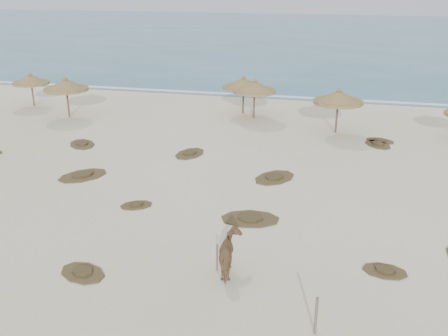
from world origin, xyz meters
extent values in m
plane|color=beige|center=(0.00, 0.00, 0.00)|extent=(160.00, 160.00, 0.00)
cube|color=#285D7A|center=(0.00, 75.00, 0.00)|extent=(200.00, 100.00, 0.01)
cube|color=silver|center=(0.00, 26.00, 0.00)|extent=(70.00, 0.60, 0.01)
cylinder|color=brown|center=(-18.40, 18.32, 1.00)|extent=(0.11, 0.11, 2.00)
cylinder|color=brown|center=(-18.40, 18.32, 1.83)|extent=(3.57, 3.57, 0.17)
cone|color=brown|center=(-18.40, 18.32, 2.15)|extent=(3.45, 3.45, 0.72)
cone|color=brown|center=(-18.40, 18.32, 2.58)|extent=(0.34, 0.34, 0.21)
cylinder|color=brown|center=(-13.94, 15.92, 1.13)|extent=(0.13, 0.13, 2.26)
cylinder|color=brown|center=(-13.94, 15.92, 2.06)|extent=(3.46, 3.46, 0.19)
cone|color=brown|center=(-13.94, 15.92, 2.42)|extent=(3.34, 3.34, 0.81)
cone|color=brown|center=(-13.94, 15.92, 2.90)|extent=(0.39, 0.39, 0.24)
cylinder|color=brown|center=(-0.55, 18.62, 1.10)|extent=(0.13, 0.13, 2.21)
cylinder|color=brown|center=(-0.55, 18.62, 2.02)|extent=(3.71, 3.71, 0.19)
cone|color=brown|center=(-0.55, 18.62, 2.36)|extent=(3.58, 3.58, 0.79)
cone|color=brown|center=(-0.55, 18.62, 2.84)|extent=(0.38, 0.38, 0.23)
cylinder|color=brown|center=(-1.58, 19.75, 1.09)|extent=(0.12, 0.12, 2.18)
cylinder|color=brown|center=(-1.58, 19.75, 1.99)|extent=(4.14, 4.14, 0.19)
cone|color=brown|center=(-1.58, 19.75, 2.34)|extent=(4.00, 4.00, 0.78)
cone|color=brown|center=(-1.58, 19.75, 2.80)|extent=(0.37, 0.37, 0.23)
cylinder|color=brown|center=(5.38, 16.29, 1.14)|extent=(0.13, 0.13, 2.29)
cylinder|color=brown|center=(5.38, 16.29, 2.09)|extent=(3.57, 3.57, 0.20)
cone|color=brown|center=(5.38, 16.29, 2.45)|extent=(3.45, 3.45, 0.82)
cone|color=brown|center=(5.38, 16.29, 2.94)|extent=(0.39, 0.39, 0.24)
imported|color=brown|center=(2.19, -1.68, 0.75)|extent=(1.16, 1.92, 1.51)
cylinder|color=#665C4C|center=(1.69, -1.63, 0.52)|extent=(0.09, 0.09, 1.05)
cylinder|color=#665C4C|center=(5.27, -4.19, 0.62)|extent=(0.10, 0.10, 1.24)
camera|label=1|loc=(5.39, -16.35, 9.78)|focal=40.00mm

